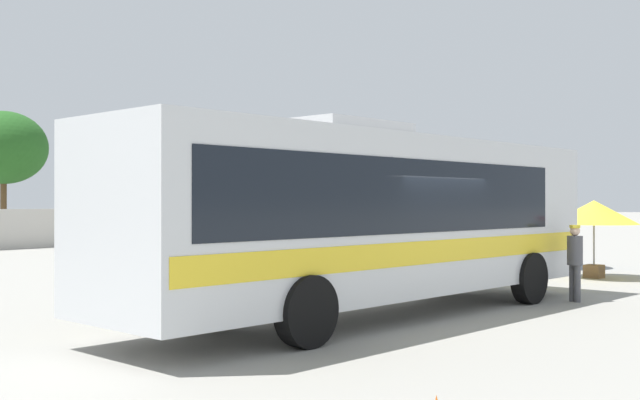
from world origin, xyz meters
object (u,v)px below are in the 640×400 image
coach_bus_silver_yellow (371,214)px  attendant_by_bus_door (575,258)px  roadside_tree_midright (4,148)px  vendor_umbrella_secondary_yellow (594,213)px  vendor_umbrella_near_gate_blue (549,208)px

coach_bus_silver_yellow → attendant_by_bus_door: size_ratio=7.11×
attendant_by_bus_door → roadside_tree_midright: roadside_tree_midright is taller
coach_bus_silver_yellow → vendor_umbrella_secondary_yellow: (9.60, -0.59, -0.10)m
attendant_by_bus_door → vendor_umbrella_near_gate_blue: size_ratio=0.64×
attendant_by_bus_door → roadside_tree_midright: (4.92, 32.23, 4.00)m
vendor_umbrella_secondary_yellow → attendant_by_bus_door: bearing=-164.3°
vendor_umbrella_secondary_yellow → roadside_tree_midright: bearing=90.6°
coach_bus_silver_yellow → vendor_umbrella_near_gate_blue: coach_bus_silver_yellow is taller
coach_bus_silver_yellow → roadside_tree_midright: 31.70m
vendor_umbrella_near_gate_blue → roadside_tree_midright: size_ratio=0.37×
coach_bus_silver_yellow → roadside_tree_midright: size_ratio=1.66×
vendor_umbrella_near_gate_blue → vendor_umbrella_secondary_yellow: size_ratio=1.06×
attendant_by_bus_door → vendor_umbrella_near_gate_blue: (7.74, 3.79, 0.99)m
vendor_umbrella_near_gate_blue → roadside_tree_midright: bearing=95.7°
coach_bus_silver_yellow → roadside_tree_midright: roadside_tree_midright is taller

